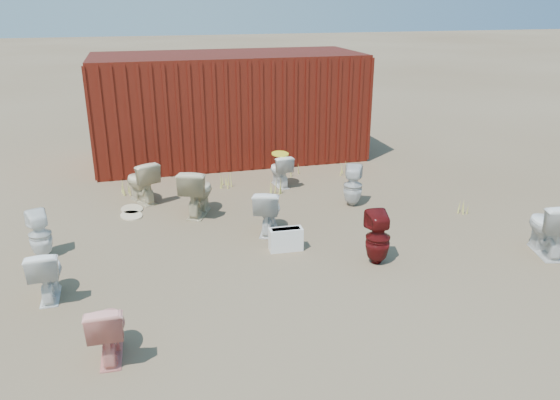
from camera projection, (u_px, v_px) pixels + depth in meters
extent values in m
plane|color=brown|center=(290.00, 247.00, 8.34)|extent=(100.00, 100.00, 0.00)
cube|color=#50190D|center=(229.00, 107.00, 12.63)|extent=(6.00, 2.40, 2.40)
imported|color=white|center=(46.00, 273.00, 6.82)|extent=(0.40, 0.69, 0.69)
imported|color=pink|center=(108.00, 329.00, 5.68)|extent=(0.40, 0.68, 0.68)
imported|color=white|center=(268.00, 210.00, 8.75)|extent=(0.64, 0.83, 0.74)
imported|color=#540E0E|center=(378.00, 238.00, 7.71)|extent=(0.37, 0.38, 0.78)
imported|color=silver|center=(548.00, 227.00, 7.99)|extent=(0.66, 0.91, 0.84)
imported|color=white|center=(40.00, 235.00, 7.90)|extent=(0.41, 0.41, 0.71)
imported|color=beige|center=(141.00, 182.00, 10.05)|extent=(0.73, 0.89, 0.79)
imported|color=beige|center=(197.00, 191.00, 9.45)|extent=(0.76, 0.95, 0.85)
imported|color=white|center=(280.00, 170.00, 10.93)|extent=(0.44, 0.68, 0.66)
imported|color=silver|center=(353.00, 186.00, 9.88)|extent=(0.45, 0.46, 0.75)
ellipsoid|color=yellow|center=(280.00, 154.00, 10.81)|extent=(0.33, 0.42, 0.02)
cube|color=white|center=(286.00, 239.00, 8.18)|extent=(0.51, 0.22, 0.35)
ellipsoid|color=#C4B28E|center=(132.00, 209.00, 9.79)|extent=(0.46, 0.55, 0.02)
ellipsoid|color=beige|center=(131.00, 216.00, 9.50)|extent=(0.50, 0.56, 0.02)
cone|color=#B7AF49|center=(127.00, 187.00, 10.56)|extent=(0.36, 0.36, 0.27)
cone|color=#B7AF49|center=(278.00, 186.00, 10.61)|extent=(0.32, 0.32, 0.27)
cone|color=#B7AF49|center=(348.00, 168.00, 11.71)|extent=(0.36, 0.36, 0.28)
cone|color=#B7AF49|center=(223.00, 180.00, 10.94)|extent=(0.30, 0.30, 0.29)
cone|color=#B7AF49|center=(291.00, 168.00, 11.70)|extent=(0.34, 0.34, 0.29)
cone|color=#B7AF49|center=(466.00, 207.00, 9.59)|extent=(0.28, 0.28, 0.25)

